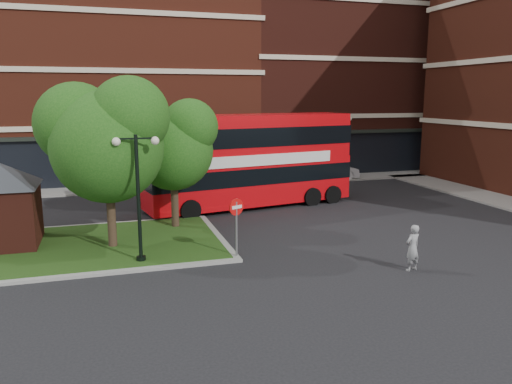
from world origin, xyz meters
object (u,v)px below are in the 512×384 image
object	(u,v)px
bus	(250,154)
car_silver	(165,179)
woman	(413,248)
car_white	(330,171)

from	to	relation	value
bus	car_silver	size ratio (longest dim) A/B	3.07
woman	car_white	world-z (taller)	woman
car_white	woman	bearing A→B (deg)	163.84
bus	woman	xyz separation A→B (m)	(2.70, -12.25, -2.20)
car_white	bus	bearing A→B (deg)	130.82
woman	car_silver	size ratio (longest dim) A/B	0.43
car_silver	car_white	bearing A→B (deg)	-85.56
car_silver	car_white	size ratio (longest dim) A/B	0.93
bus	car_white	distance (m)	11.47
woman	car_silver	bearing A→B (deg)	-85.63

